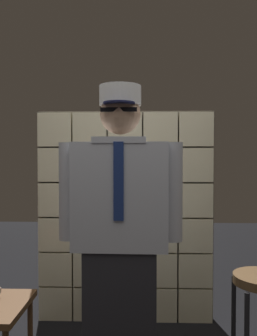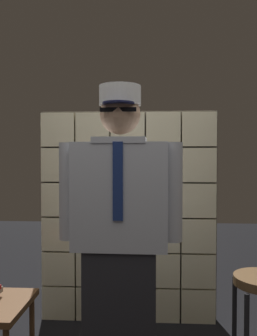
% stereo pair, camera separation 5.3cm
% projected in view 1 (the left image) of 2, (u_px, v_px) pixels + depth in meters
% --- Properties ---
extents(glass_block_wall, '(1.54, 0.10, 1.84)m').
position_uv_depth(glass_block_wall, '(125.00, 217.00, 3.07)').
color(glass_block_wall, beige).
rests_on(glass_block_wall, ground).
extents(standing_person, '(0.73, 0.31, 1.83)m').
position_uv_depth(standing_person, '(120.00, 236.00, 2.08)').
color(standing_person, '#28282D').
rests_on(standing_person, ground).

